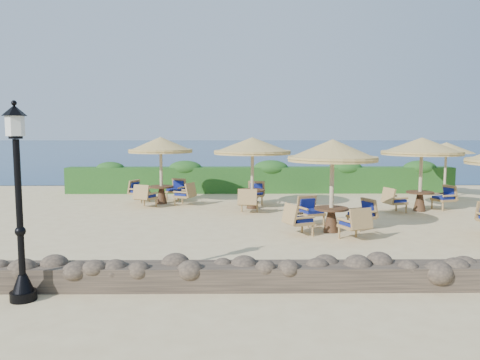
% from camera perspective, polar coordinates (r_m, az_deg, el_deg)
% --- Properties ---
extents(ground, '(120.00, 120.00, 0.00)m').
position_cam_1_polar(ground, '(14.90, 3.95, -5.17)').
color(ground, beige).
rests_on(ground, ground).
extents(sea, '(160.00, 160.00, 0.00)m').
position_cam_1_polar(sea, '(84.63, 0.20, 4.05)').
color(sea, '#0B2449').
rests_on(sea, ground).
extents(hedge, '(18.00, 0.90, 1.20)m').
position_cam_1_polar(hedge, '(21.93, 2.48, 0.02)').
color(hedge, '#1A4616').
rests_on(hedge, ground).
extents(stone_wall, '(15.00, 0.65, 0.44)m').
position_cam_1_polar(stone_wall, '(8.87, 7.20, -11.53)').
color(stone_wall, brown).
rests_on(stone_wall, ground).
extents(lamp_post, '(0.44, 0.44, 3.31)m').
position_cam_1_polar(lamp_post, '(8.68, -25.31, -3.41)').
color(lamp_post, black).
rests_on(lamp_post, ground).
extents(extra_parasol, '(2.30, 2.30, 2.41)m').
position_cam_1_polar(extra_parasol, '(21.73, 23.85, 3.61)').
color(extra_parasol, tan).
rests_on(extra_parasol, ground).
extents(cafe_set_0, '(2.85, 2.85, 2.65)m').
position_cam_1_polar(cafe_set_0, '(13.47, 11.16, 1.08)').
color(cafe_set_0, tan).
rests_on(cafe_set_0, ground).
extents(cafe_set_2, '(2.83, 2.83, 2.65)m').
position_cam_1_polar(cafe_set_2, '(18.73, -9.62, 2.45)').
color(cafe_set_2, tan).
rests_on(cafe_set_2, ground).
extents(cafe_set_3, '(2.89, 2.89, 2.65)m').
position_cam_1_polar(cafe_set_3, '(17.30, 1.52, 3.16)').
color(cafe_set_3, tan).
rests_on(cafe_set_3, ground).
extents(cafe_set_4, '(2.88, 2.86, 2.65)m').
position_cam_1_polar(cafe_set_4, '(17.94, 21.26, 2.84)').
color(cafe_set_4, tan).
rests_on(cafe_set_4, ground).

